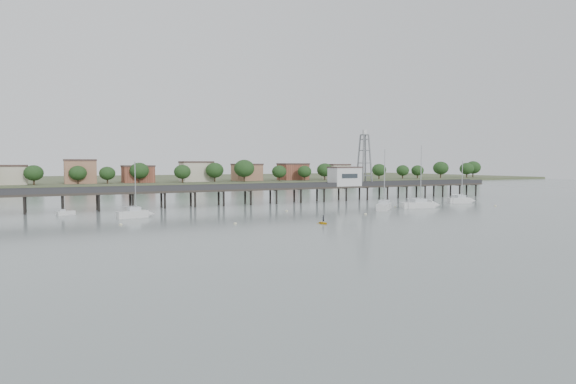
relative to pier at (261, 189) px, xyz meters
name	(u,v)px	position (x,y,z in m)	size (l,w,h in m)	color
ground_plane	(430,236)	(0.00, -60.00, -3.79)	(500.00, 500.00, 0.00)	slate
pier	(261,189)	(0.00, 0.00, 0.00)	(150.00, 5.00, 5.50)	#2D2823
pier_building	(345,176)	(25.00, 0.00, 2.87)	(8.40, 5.40, 5.30)	silver
lattice_tower	(364,160)	(31.50, 0.00, 7.31)	(3.20, 3.20, 15.50)	slate
sailboat_c	(385,206)	(19.77, -24.42, -3.16)	(7.89, 7.79, 14.14)	silver
sailboat_b	(139,214)	(-32.60, -17.44, -3.14)	(6.81, 3.29, 11.00)	silver
sailboat_d	(425,205)	(30.09, -25.92, -3.16)	(9.58, 4.13, 15.21)	silver
sailboat_e	(464,200)	(48.34, -20.39, -3.14)	(7.11, 3.86, 11.41)	silver
white_tender	(65,213)	(-44.90, -6.61, -3.40)	(3.58, 2.38, 1.29)	silver
yellow_dinghy	(323,224)	(-6.30, -41.36, -3.79)	(1.72, 0.50, 2.41)	yellow
dinghy_occupant	(323,224)	(-6.30, -41.36, -3.79)	(0.44, 1.20, 0.29)	black
mooring_buoys	(332,213)	(3.57, -28.00, -3.71)	(85.13, 15.93, 0.39)	beige
far_shore	(140,179)	(0.36, 179.58, -2.85)	(500.00, 170.00, 10.40)	#475133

